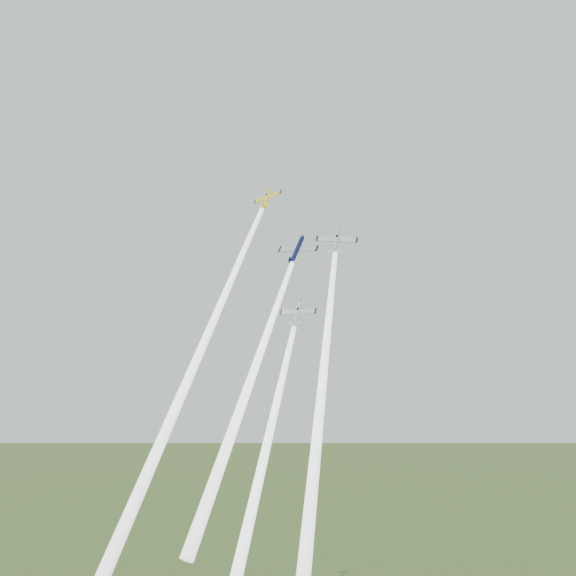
% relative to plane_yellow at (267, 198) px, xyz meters
% --- Properties ---
extents(plane_yellow, '(7.19, 5.30, 7.18)m').
position_rel_plane_yellow_xyz_m(plane_yellow, '(0.00, 0.00, 0.00)').
color(plane_yellow, yellow).
extents(smoke_trail_yellow, '(7.48, 41.18, 63.21)m').
position_rel_plane_yellow_xyz_m(smoke_trail_yellow, '(-2.76, -21.24, -33.72)').
color(smoke_trail_yellow, white).
extents(plane_navy, '(9.45, 6.35, 8.47)m').
position_rel_plane_yellow_xyz_m(plane_navy, '(8.08, -3.25, -11.97)').
color(plane_navy, black).
extents(smoke_trail_navy, '(5.13, 32.17, 48.82)m').
position_rel_plane_yellow_xyz_m(smoke_trail_navy, '(6.53, -20.03, -38.50)').
color(smoke_trail_navy, white).
extents(plane_silver_right, '(8.35, 6.96, 7.89)m').
position_rel_plane_yellow_xyz_m(plane_silver_right, '(15.93, -2.63, -10.67)').
color(plane_silver_right, '#AEB7BD').
extents(smoke_trail_silver_right, '(10.58, 37.60, 58.20)m').
position_rel_plane_yellow_xyz_m(smoke_trail_silver_right, '(20.34, -21.96, -41.88)').
color(smoke_trail_silver_right, white).
extents(plane_silver_low, '(7.07, 5.01, 6.32)m').
position_rel_plane_yellow_xyz_m(plane_silver_low, '(11.15, -9.81, -24.75)').
color(plane_silver_low, '#ABB4B9').
extents(smoke_trail_silver_low, '(4.66, 33.57, 51.01)m').
position_rel_plane_yellow_xyz_m(smoke_trail_silver_low, '(12.45, -27.31, -52.37)').
color(smoke_trail_silver_low, white).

